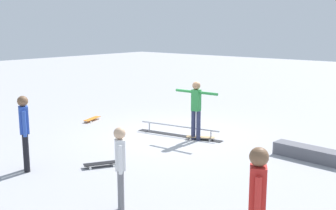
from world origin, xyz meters
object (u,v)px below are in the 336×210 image
Objects in this scene: skate_ledge at (309,153)px; bystander_blue_shirt at (24,129)px; loose_skateboard_black at (101,164)px; skater_main at (196,106)px; grind_rail at (179,131)px; bystander_red_shirt at (257,206)px; bystander_white_shirt at (120,164)px; skateboard_main at (200,137)px; loose_skateboard_orange at (92,119)px.

bystander_blue_shirt reaches higher than skate_ledge.
bystander_blue_shirt is 2.14× the size of loose_skateboard_black.
bystander_blue_shirt is (1.39, 4.49, -0.02)m from skater_main.
grind_rail is 1.57× the size of bystander_red_shirt.
bystander_white_shirt is 2.55m from loose_skateboard_black.
grind_rail is 0.75m from skateboard_main.
bystander_white_shirt is 1.90× the size of loose_skateboard_black.
grind_rail is 3.33× the size of loose_skateboard_orange.
grind_rail is 1.61× the size of bystander_blue_shirt.
bystander_blue_shirt is (0.74, 4.54, 0.83)m from grind_rail.
bystander_blue_shirt is (1.48, 4.61, 0.89)m from skateboard_main.
skateboard_main is at bearing 22.43° from loose_skateboard_black.
bystander_white_shirt is (1.42, 4.92, 0.70)m from skate_ledge.
loose_skateboard_orange is (2.76, -4.17, -0.89)m from bystander_blue_shirt.
bystander_blue_shirt is at bearing 40.93° from bystander_white_shirt.
grind_rail is 1.63× the size of skater_main.
bystander_white_shirt is 3.12m from bystander_blue_shirt.
bystander_red_shirt is 5.12m from loose_skateboard_black.
loose_skateboard_black is (3.47, 3.60, -0.08)m from skate_ledge.
loose_skateboard_orange is (4.24, 0.44, 0.00)m from skateboard_main.
skater_main is 2.12× the size of loose_skateboard_black.
bystander_red_shirt is (-1.31, 5.19, 0.83)m from skate_ledge.
bystander_red_shirt is 5.86m from bystander_blue_shirt.
loose_skateboard_orange is at bearing -147.01° from bystander_red_shirt.
skateboard_main is at bearing 49.15° from skater_main.
loose_skateboard_black is (-3.84, 2.92, 0.00)m from loose_skateboard_orange.
grind_rail is at bearing 155.78° from skateboard_main.
bystander_blue_shirt is at bearing 46.88° from skate_ledge.
skater_main is 4.70m from bystander_blue_shirt.
loose_skateboard_orange is at bearing -3.91° from grind_rail.
bystander_red_shirt is (-2.74, 0.27, 0.13)m from bystander_white_shirt.
grind_rail is 5.24m from bystander_white_shirt.
bystander_red_shirt is at bearing 104.21° from skate_ledge.
skateboard_main is 0.47× the size of bystander_blue_shirt.
bystander_blue_shirt reaches higher than skateboard_main.
skater_main is at bearing -156.04° from skateboard_main.
bystander_white_shirt reaches higher than loose_skateboard_black.
skate_ledge is 1.03× the size of skater_main.
skate_ledge is 0.99× the size of bystander_red_shirt.
bystander_white_shirt is at bearing 73.88° from skate_ledge.
skater_main reaches higher than skate_ledge.
skateboard_main is 0.97× the size of loose_skateboard_orange.
skate_ledge is at bearing -103.20° from loose_skateboard_orange.
loose_skateboard_orange is (4.16, 0.32, -0.90)m from skater_main.
bystander_blue_shirt is at bearing -122.74° from bystander_red_shirt.
bystander_red_shirt is 2.12× the size of loose_skateboard_orange.
skate_ledge is 2.11× the size of loose_skateboard_orange.
skater_main is (3.15, 0.35, 0.82)m from skate_ledge.
bystander_white_shirt is at bearing -99.68° from skateboard_main.
bystander_red_shirt is at bearing 126.25° from grind_rail.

